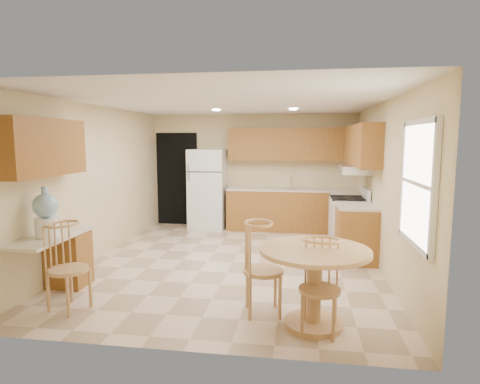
# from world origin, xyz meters

# --- Properties ---
(floor) EXTENTS (5.50, 5.50, 0.00)m
(floor) POSITION_xyz_m (0.00, 0.00, 0.00)
(floor) COLOR beige
(floor) RESTS_ON ground
(ceiling) EXTENTS (4.50, 5.50, 0.02)m
(ceiling) POSITION_xyz_m (0.00, 0.00, 2.50)
(ceiling) COLOR white
(ceiling) RESTS_ON wall_back
(wall_back) EXTENTS (4.50, 0.02, 2.50)m
(wall_back) POSITION_xyz_m (0.00, 2.75, 1.25)
(wall_back) COLOR beige
(wall_back) RESTS_ON floor
(wall_front) EXTENTS (4.50, 0.02, 2.50)m
(wall_front) POSITION_xyz_m (0.00, -2.75, 1.25)
(wall_front) COLOR beige
(wall_front) RESTS_ON floor
(wall_left) EXTENTS (0.02, 5.50, 2.50)m
(wall_left) POSITION_xyz_m (-2.25, 0.00, 1.25)
(wall_left) COLOR beige
(wall_left) RESTS_ON floor
(wall_right) EXTENTS (0.02, 5.50, 2.50)m
(wall_right) POSITION_xyz_m (2.25, 0.00, 1.25)
(wall_right) COLOR beige
(wall_right) RESTS_ON floor
(doorway) EXTENTS (0.90, 0.02, 2.10)m
(doorway) POSITION_xyz_m (-1.75, 2.73, 1.05)
(doorway) COLOR black
(doorway) RESTS_ON floor
(base_cab_back) EXTENTS (2.75, 0.60, 0.87)m
(base_cab_back) POSITION_xyz_m (0.88, 2.45, 0.43)
(base_cab_back) COLOR #9B6227
(base_cab_back) RESTS_ON floor
(counter_back) EXTENTS (2.75, 0.63, 0.04)m
(counter_back) POSITION_xyz_m (0.88, 2.45, 0.89)
(counter_back) COLOR beige
(counter_back) RESTS_ON base_cab_back
(base_cab_right_a) EXTENTS (0.60, 0.59, 0.87)m
(base_cab_right_a) POSITION_xyz_m (1.95, 1.85, 0.43)
(base_cab_right_a) COLOR #9B6227
(base_cab_right_a) RESTS_ON floor
(counter_right_a) EXTENTS (0.63, 0.59, 0.04)m
(counter_right_a) POSITION_xyz_m (1.95, 1.85, 0.89)
(counter_right_a) COLOR beige
(counter_right_a) RESTS_ON base_cab_right_a
(base_cab_right_b) EXTENTS (0.60, 0.80, 0.87)m
(base_cab_right_b) POSITION_xyz_m (1.95, 0.40, 0.43)
(base_cab_right_b) COLOR #9B6227
(base_cab_right_b) RESTS_ON floor
(counter_right_b) EXTENTS (0.63, 0.80, 0.04)m
(counter_right_b) POSITION_xyz_m (1.95, 0.40, 0.89)
(counter_right_b) COLOR beige
(counter_right_b) RESTS_ON base_cab_right_b
(upper_cab_back) EXTENTS (2.75, 0.33, 0.70)m
(upper_cab_back) POSITION_xyz_m (0.88, 2.58, 1.85)
(upper_cab_back) COLOR #9B6227
(upper_cab_back) RESTS_ON wall_back
(upper_cab_right) EXTENTS (0.33, 2.42, 0.70)m
(upper_cab_right) POSITION_xyz_m (2.08, 1.21, 1.85)
(upper_cab_right) COLOR #9B6227
(upper_cab_right) RESTS_ON wall_right
(upper_cab_left) EXTENTS (0.33, 1.40, 0.70)m
(upper_cab_left) POSITION_xyz_m (-2.08, -1.60, 1.85)
(upper_cab_left) COLOR #9B6227
(upper_cab_left) RESTS_ON wall_left
(sink) EXTENTS (0.78, 0.44, 0.01)m
(sink) POSITION_xyz_m (0.85, 2.45, 0.91)
(sink) COLOR silver
(sink) RESTS_ON counter_back
(range_hood) EXTENTS (0.50, 0.76, 0.14)m
(range_hood) POSITION_xyz_m (2.00, 1.18, 1.42)
(range_hood) COLOR silver
(range_hood) RESTS_ON upper_cab_right
(desk_pedestal) EXTENTS (0.48, 0.42, 0.72)m
(desk_pedestal) POSITION_xyz_m (-2.00, -1.32, 0.36)
(desk_pedestal) COLOR #9B6227
(desk_pedestal) RESTS_ON floor
(desk_top) EXTENTS (0.50, 1.20, 0.04)m
(desk_top) POSITION_xyz_m (-2.00, -1.70, 0.75)
(desk_top) COLOR beige
(desk_top) RESTS_ON desk_pedestal
(window) EXTENTS (0.06, 1.12, 1.30)m
(window) POSITION_xyz_m (2.23, -1.85, 1.50)
(window) COLOR white
(window) RESTS_ON wall_right
(can_light_a) EXTENTS (0.14, 0.14, 0.02)m
(can_light_a) POSITION_xyz_m (-0.50, 1.20, 2.48)
(can_light_a) COLOR white
(can_light_a) RESTS_ON ceiling
(can_light_b) EXTENTS (0.14, 0.14, 0.02)m
(can_light_b) POSITION_xyz_m (0.90, 1.20, 2.48)
(can_light_b) COLOR white
(can_light_b) RESTS_ON ceiling
(refrigerator) EXTENTS (0.77, 0.75, 1.74)m
(refrigerator) POSITION_xyz_m (-0.95, 2.40, 0.87)
(refrigerator) COLOR white
(refrigerator) RESTS_ON floor
(stove) EXTENTS (0.65, 0.76, 1.09)m
(stove) POSITION_xyz_m (1.92, 1.18, 0.47)
(stove) COLOR white
(stove) RESTS_ON floor
(dining_table) EXTENTS (1.13, 1.13, 0.84)m
(dining_table) POSITION_xyz_m (1.20, -2.07, 0.55)
(dining_table) COLOR tan
(dining_table) RESTS_ON floor
(chair_table_a) EXTENTS (0.46, 0.59, 1.03)m
(chair_table_a) POSITION_xyz_m (0.65, -1.91, 0.63)
(chair_table_a) COLOR tan
(chair_table_a) RESTS_ON floor
(chair_table_b) EXTENTS (0.42, 0.42, 0.95)m
(chair_table_b) POSITION_xyz_m (1.25, -2.29, 0.58)
(chair_table_b) COLOR tan
(chair_table_b) RESTS_ON floor
(chair_desk) EXTENTS (0.44, 0.57, 1.00)m
(chair_desk) POSITION_xyz_m (-1.55, -2.15, 0.61)
(chair_desk) COLOR tan
(chair_desk) RESTS_ON floor
(water_crock) EXTENTS (0.30, 0.30, 0.62)m
(water_crock) POSITION_xyz_m (-2.00, -1.74, 1.05)
(water_crock) COLOR white
(water_crock) RESTS_ON desk_top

